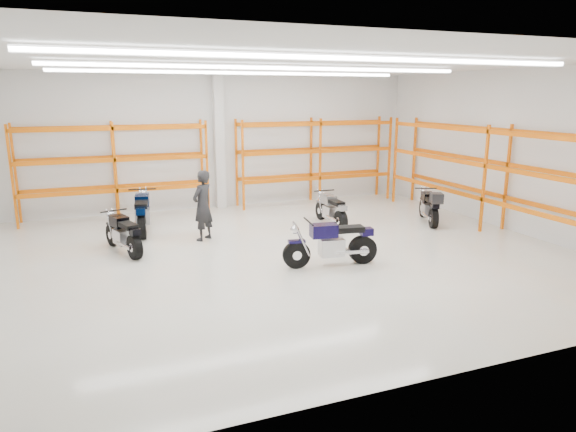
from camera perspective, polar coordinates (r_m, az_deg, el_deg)
name	(u,v)px	position (r m, az deg, el deg)	size (l,w,h in m)	color
ground	(279,255)	(12.48, -0.97, -4.35)	(14.00, 14.00, 0.00)	beige
room_shell	(278,117)	(11.92, -1.07, 10.89)	(14.02, 12.02, 4.51)	silver
motorcycle_main	(335,244)	(11.64, 5.20, -3.11)	(2.20, 0.77, 1.08)	black
motorcycle_back_a	(124,235)	(13.12, -17.78, -2.01)	(0.86, 1.95, 0.99)	black
motorcycle_back_b	(143,214)	(14.93, -15.86, 0.22)	(0.81, 2.32, 1.14)	black
motorcycle_back_c	(332,210)	(15.20, 4.88, 0.62)	(0.66, 1.98, 0.98)	black
motorcycle_back_d	(430,207)	(15.94, 15.48, 0.97)	(1.07, 1.99, 1.07)	black
standing_man	(203,206)	(13.73, -9.46, 1.15)	(0.68, 0.45, 1.87)	black
structural_column	(219,142)	(17.54, -7.66, 8.17)	(0.32, 0.32, 4.50)	white
pallet_racking_back_left	(114,161)	(16.77, -18.74, 5.77)	(5.67, 0.87, 3.00)	#E74C09
pallet_racking_back_right	(316,153)	(18.36, 3.08, 7.04)	(5.67, 0.87, 3.00)	#E74C09
pallet_racking_side	(497,167)	(15.51, 22.18, 5.03)	(0.87, 9.07, 3.00)	#E74C09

